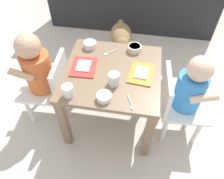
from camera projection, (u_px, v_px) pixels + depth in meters
name	position (u px, v px, depth m)	size (l,w,h in m)	color
ground_plane	(112.00, 116.00, 1.59)	(7.00, 7.00, 0.00)	beige
dining_table	(112.00, 81.00, 1.32)	(0.55, 0.54, 0.45)	#7A6047
seated_child_left	(39.00, 71.00, 1.32)	(0.30, 0.30, 0.66)	white
seated_child_right	(188.00, 91.00, 1.24)	(0.30, 0.30, 0.62)	white
dog	(121.00, 37.00, 1.88)	(0.23, 0.41, 0.31)	olive
food_tray_left	(84.00, 67.00, 1.28)	(0.15, 0.18, 0.02)	red
food_tray_right	(141.00, 73.00, 1.24)	(0.15, 0.19, 0.02)	orange
water_cup_left	(114.00, 80.00, 1.17)	(0.06, 0.06, 0.07)	white
water_cup_right	(68.00, 91.00, 1.12)	(0.06, 0.06, 0.07)	white
cereal_bowl_left_side	(134.00, 48.00, 1.37)	(0.08, 0.08, 0.04)	silver
veggie_bowl_far	(90.00, 44.00, 1.39)	(0.08, 0.08, 0.04)	white
veggie_bowl_near	(104.00, 97.00, 1.11)	(0.08, 0.08, 0.03)	white
spoon_by_left_tray	(109.00, 53.00, 1.36)	(0.08, 0.08, 0.01)	silver
spoon_by_right_tray	(131.00, 104.00, 1.10)	(0.05, 0.10, 0.01)	silver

